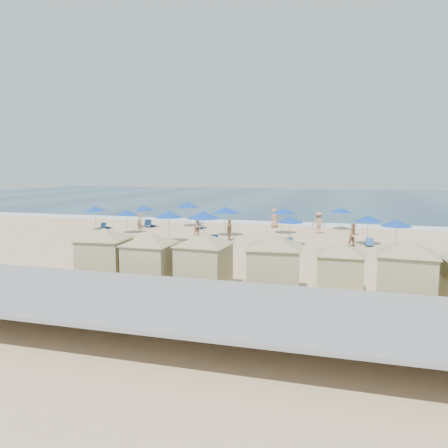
{
  "coord_description": "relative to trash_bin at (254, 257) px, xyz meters",
  "views": [
    {
      "loc": [
        8.38,
        -27.98,
        5.45
      ],
      "look_at": [
        -0.59,
        3.0,
        1.39
      ],
      "focal_mm": 35.0,
      "sensor_mm": 36.0,
      "label": 1
    }
  ],
  "objects": [
    {
      "name": "umbrella_5",
      "position": [
        -4.49,
        9.74,
        1.76
      ],
      "size": [
        2.19,
        2.19,
        2.49
      ],
      "color": "#A5A8AD",
      "rests_on": "ground"
    },
    {
      "name": "beach_chair_5",
      "position": [
        6.61,
        8.07,
        -0.18
      ],
      "size": [
        0.6,
        1.2,
        0.64
      ],
      "color": "#254C8A",
      "rests_on": "ground"
    },
    {
      "name": "surf_line",
      "position": [
        -3.17,
        19.27,
        -0.36
      ],
      "size": [
        160.0,
        2.5,
        0.08
      ],
      "primitive_type": "cube",
      "color": "white",
      "rests_on": "ground"
    },
    {
      "name": "umbrella_11",
      "position": [
        8.17,
        5.92,
        1.56
      ],
      "size": [
        1.99,
        1.99,
        2.26
      ],
      "color": "#A5A8AD",
      "rests_on": "ground"
    },
    {
      "name": "umbrella_2",
      "position": [
        -13.23,
        12.63,
        1.45
      ],
      "size": [
        1.88,
        1.88,
        2.14
      ],
      "color": "#A5A8AD",
      "rests_on": "ground"
    },
    {
      "name": "umbrella_6",
      "position": [
        -4.56,
        4.43,
        1.88
      ],
      "size": [
        2.31,
        2.31,
        2.63
      ],
      "color": "#A5A8AD",
      "rests_on": "ground"
    },
    {
      "name": "beach_chair_2",
      "position": [
        -7.92,
        13.34,
        -0.16
      ],
      "size": [
        0.83,
        1.35,
        0.69
      ],
      "color": "#254C8A",
      "rests_on": "ground"
    },
    {
      "name": "beach_chair_4",
      "position": [
        1.14,
        6.58,
        -0.17
      ],
      "size": [
        0.72,
        1.26,
        0.65
      ],
      "color": "#254C8A",
      "rests_on": "ground"
    },
    {
      "name": "cabana_2",
      "position": [
        -1.02,
        -5.96,
        1.24
      ],
      "size": [
        4.55,
        4.55,
        2.86
      ],
      "color": "tan",
      "rests_on": "ground"
    },
    {
      "name": "beachgoer_1",
      "position": [
        -6.76,
        9.48,
        0.42
      ],
      "size": [
        0.96,
        1.01,
        1.63
      ],
      "primitive_type": "imported",
      "rotation": [
        0.0,
        0.0,
        0.95
      ],
      "color": "#AB795F",
      "rests_on": "ground"
    },
    {
      "name": "ground",
      "position": [
        -3.17,
        3.77,
        -0.4
      ],
      "size": [
        160.0,
        160.0,
        0.0
      ],
      "primitive_type": "plane",
      "color": "#DBB78A",
      "rests_on": "ground"
    },
    {
      "name": "beach_chair_3",
      "position": [
        -4.33,
        6.13,
        -0.15
      ],
      "size": [
        0.99,
        1.43,
        0.72
      ],
      "color": "#254C8A",
      "rests_on": "ground"
    },
    {
      "name": "cabana_5",
      "position": [
        7.44,
        -6.03,
        1.29
      ],
      "size": [
        4.67,
        4.67,
        2.94
      ],
      "color": "tan",
      "rests_on": "ground"
    },
    {
      "name": "beachgoer_5",
      "position": [
        5.55,
        7.5,
        0.43
      ],
      "size": [
        1.02,
        0.96,
        1.67
      ],
      "primitive_type": "imported",
      "rotation": [
        0.0,
        0.0,
        0.55
      ],
      "color": "#AB795F",
      "rests_on": "ground"
    },
    {
      "name": "umbrella_1",
      "position": [
        -13.05,
        8.96,
        1.37
      ],
      "size": [
        1.79,
        1.79,
        2.04
      ],
      "color": "#A5A8AD",
      "rests_on": "ground"
    },
    {
      "name": "seawall",
      "position": [
        -3.17,
        -9.73,
        0.25
      ],
      "size": [
        160.0,
        6.1,
        1.22
      ],
      "color": "gray",
      "rests_on": "ground"
    },
    {
      "name": "beach_chair_1",
      "position": [
        -12.94,
        13.16,
        -0.13
      ],
      "size": [
        0.66,
        1.42,
        0.77
      ],
      "color": "#254C8A",
      "rests_on": "ground"
    },
    {
      "name": "beachgoer_4",
      "position": [
        -1.55,
        16.25,
        0.52
      ],
      "size": [
        1.07,
        0.93,
        1.84
      ],
      "primitive_type": "imported",
      "rotation": [
        0.0,
        0.0,
        3.62
      ],
      "color": "#AB795F",
      "rests_on": "ground"
    },
    {
      "name": "umbrella_10",
      "position": [
        6.51,
        8.42,
        1.53
      ],
      "size": [
        1.96,
        1.96,
        2.23
      ],
      "color": "#A5A8AD",
      "rests_on": "ground"
    },
    {
      "name": "beachgoer_0",
      "position": [
        -12.27,
        9.89,
        0.42
      ],
      "size": [
        0.66,
        0.5,
        1.65
      ],
      "primitive_type": "imported",
      "rotation": [
        0.0,
        0.0,
        6.1
      ],
      "color": "#AB795F",
      "rests_on": "ground"
    },
    {
      "name": "cabana_3",
      "position": [
        2.17,
        -6.02,
        1.28
      ],
      "size": [
        4.66,
        4.66,
        2.94
      ],
      "color": "tan",
      "rests_on": "ground"
    },
    {
      "name": "umbrella_3",
      "position": [
        -7.67,
        5.52,
        1.73
      ],
      "size": [
        2.16,
        2.16,
        2.46
      ],
      "color": "#A5A8AD",
      "rests_on": "ground"
    },
    {
      "name": "beachgoer_3",
      "position": [
        2.72,
        13.24,
        0.54
      ],
      "size": [
        1.38,
        1.06,
        1.89
      ],
      "primitive_type": "imported",
      "rotation": [
        0.0,
        0.0,
        3.47
      ],
      "color": "#AB795F",
      "rests_on": "ground"
    },
    {
      "name": "beachgoer_2",
      "position": [
        -3.61,
        7.76,
        0.45
      ],
      "size": [
        0.43,
        1.01,
        1.71
      ],
      "primitive_type": "imported",
      "rotation": [
        0.0,
        0.0,
        1.55
      ],
      "color": "#AB795F",
      "rests_on": "ground"
    },
    {
      "name": "umbrella_0",
      "position": [
        -16.85,
        10.16,
        1.51
      ],
      "size": [
        1.93,
        1.93,
        2.2
      ],
      "color": "#A5A8AD",
      "rests_on": "ground"
    },
    {
      "name": "cabana_4",
      "position": [
        4.92,
        -5.28,
        1.07
      ],
      "size": [
        4.08,
        4.08,
        2.56
      ],
      "color": "tan",
      "rests_on": "ground"
    },
    {
      "name": "ocean",
      "position": [
        -3.17,
        58.77,
        -0.37
      ],
      "size": [
        160.0,
        80.0,
        0.06
      ],
      "primitive_type": "cube",
      "color": "#0D2D4C",
      "rests_on": "ground"
    },
    {
      "name": "cabana_1",
      "position": [
        -3.59,
        -6.14,
        1.19
      ],
      "size": [
        4.44,
        4.44,
        2.78
      ],
      "color": "tan",
      "rests_on": "ground"
    },
    {
      "name": "umbrella_8",
      "position": [
        1.16,
        6.58,
        1.5
      ],
      "size": [
        1.93,
        1.93,
        2.19
      ],
      "color": "#A5A8AD",
      "rests_on": "ground"
    },
    {
      "name": "umbrella_7",
      "position": [
        -0.18,
        12.32,
        1.56
      ],
      "size": [
        1.98,
        1.98,
        2.26
      ],
      "color": "#A5A8AD",
      "rests_on": "ground"
    },
    {
      "name": "umbrella_4",
      "position": [
        -9.58,
        14.5,
        1.69
      ],
      "size": [
        2.12,
        2.12,
        2.42
      ],
      "color": "#A5A8AD",
      "rests_on": "ground"
    },
    {
      "name": "beach_chair_0",
      "position": [
        -16.4,
        10.99,
        -0.19
      ],
      "size": [
        0.5,
        1.12,
        0.62
      ],
      "color": "#254C8A",
      "rests_on": "ground"
    },
    {
      "name": "umbrella_9",
      "position": [
        4.47,
        16.23,
        1.41
      ],
      "size": [
        1.83,
        1.83,
        2.08
      ],
      "color": "#A5A8AD",
      "rests_on": "ground"
    },
    {
      "name": "trash_bin",
      "position": [
        0.0,
        0.0,
        0.0
      ],
      "size": [
        1.03,
        1.03,
        0.8
      ],
      "primitive_type": "cube",
      "rotation": [
        0.0,
        0.0,
        0.36
      ],
      "color": "black",
      "rests_on": "ground"
    },
    {
      "name": "cabana_0",
      "position": [
        -6.09,
        -5.92,
        1.26
      ],
      "size": [
        4.61,
        4.61,
        2.9
      ],
      "color": "tan",
      "rests_on": "ground"
    }
  ]
}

